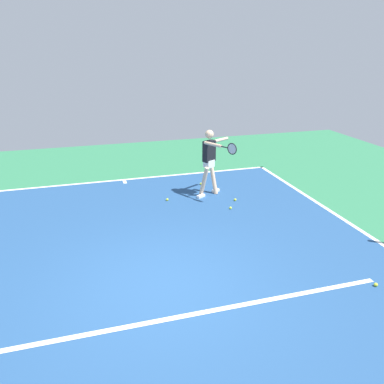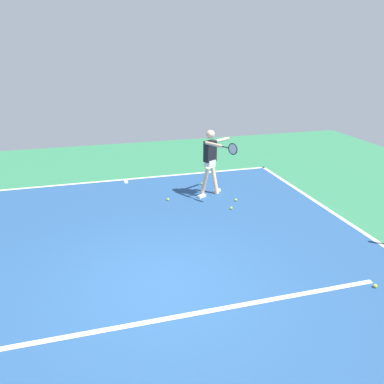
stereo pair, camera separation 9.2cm
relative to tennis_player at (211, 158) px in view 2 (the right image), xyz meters
name	(u,v)px [view 2 (the right image)]	position (x,y,z in m)	size (l,w,h in m)	color
ground_plane	(164,286)	(2.12, 3.88, -1.05)	(21.13, 21.13, 0.00)	#2D754C
court_surface	(164,286)	(2.12, 3.88, -1.05)	(9.39, 11.74, 0.00)	navy
court_line_baseline_near	(125,179)	(2.12, -1.94, -1.05)	(9.39, 0.10, 0.01)	white
court_line_service	(175,317)	(2.12, 4.73, -1.05)	(7.04, 0.10, 0.01)	white
court_line_centre_mark	(126,181)	(2.12, -1.74, -1.05)	(0.10, 0.30, 0.01)	white
tennis_player	(211,158)	(0.00, 0.00, 0.00)	(1.05, 1.40, 1.82)	beige
tennis_ball_by_sideline	(168,199)	(1.22, 0.10, -1.02)	(0.07, 0.07, 0.07)	#CCE033
tennis_ball_centre_court	(202,184)	(-0.02, -0.85, -1.02)	(0.07, 0.07, 0.07)	#CCE033
tennis_ball_near_player	(236,200)	(-0.51, 0.62, -1.02)	(0.07, 0.07, 0.07)	#CCE033
tennis_ball_far_corner	(375,286)	(-1.34, 4.90, -1.02)	(0.07, 0.07, 0.07)	#CCE033
tennis_ball_near_service_line	(231,208)	(-0.18, 1.10, -1.02)	(0.07, 0.07, 0.07)	#C6E53D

